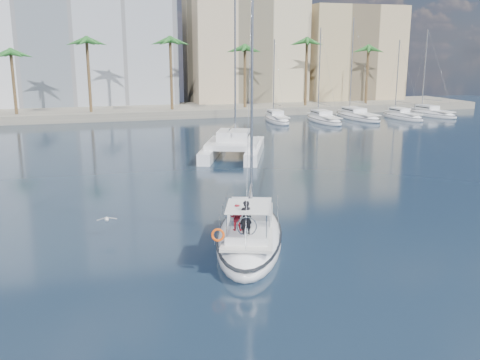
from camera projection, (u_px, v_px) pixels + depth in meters
name	position (u px, v px, depth m)	size (l,w,h in m)	color
ground	(229.00, 247.00, 28.09)	(160.00, 160.00, 0.00)	black
quay	(128.00, 112.00, 84.82)	(120.00, 14.00, 1.20)	gray
building_modern	(45.00, 27.00, 89.57)	(42.00, 16.00, 28.00)	silver
building_beige	(244.00, 51.00, 97.04)	(20.00, 14.00, 20.00)	#C4B48D
building_tan_right	(348.00, 56.00, 100.90)	(18.00, 12.00, 18.00)	tan
palm_centre	(127.00, 49.00, 78.81)	(3.60, 3.60, 12.30)	brown
palm_right	(336.00, 49.00, 88.15)	(3.60, 3.60, 12.30)	brown
main_sloop	(249.00, 235.00, 28.37)	(6.88, 11.31, 16.01)	white
catamaran	(233.00, 145.00, 52.13)	(9.07, 12.04, 15.90)	white
seagull	(107.00, 219.00, 29.60)	(1.12, 0.48, 0.21)	silver
moored_yacht_a	(277.00, 122.00, 77.40)	(2.72, 9.35, 11.90)	white
moored_yacht_b	(324.00, 122.00, 77.32)	(3.14, 10.78, 13.72)	white
moored_yacht_c	(357.00, 119.00, 80.97)	(3.55, 12.21, 15.54)	white
moored_yacht_d	(402.00, 119.00, 80.88)	(2.72, 9.35, 11.90)	white
moored_yacht_e	(431.00, 116.00, 84.53)	(3.14, 10.78, 13.72)	white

